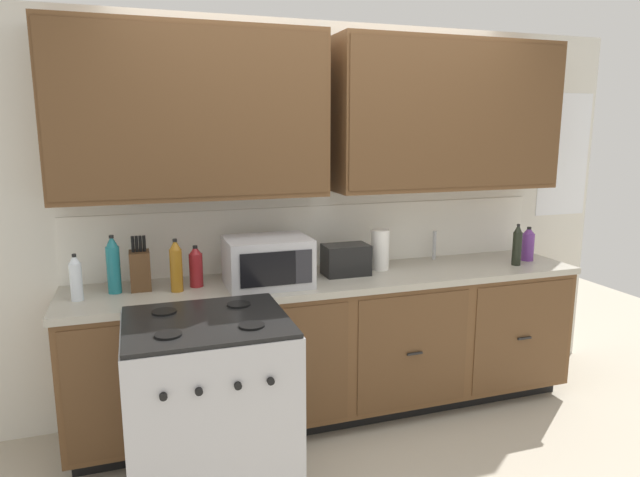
% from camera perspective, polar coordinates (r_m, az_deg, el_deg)
% --- Properties ---
extents(ground_plane, '(8.00, 8.00, 0.00)m').
position_cam_1_polar(ground_plane, '(3.55, 3.26, -19.49)').
color(ground_plane, '#B2A893').
extents(wall_unit, '(4.36, 0.40, 2.46)m').
position_cam_1_polar(wall_unit, '(3.52, 0.58, 8.70)').
color(wall_unit, silver).
rests_on(wall_unit, ground_plane).
extents(counter_run, '(3.19, 0.64, 0.91)m').
position_cam_1_polar(counter_run, '(3.59, 1.59, -10.73)').
color(counter_run, black).
rests_on(counter_run, ground_plane).
extents(stove_range, '(0.76, 0.68, 0.95)m').
position_cam_1_polar(stove_range, '(2.85, -11.14, -17.06)').
color(stove_range, '#B7B7BC').
rests_on(stove_range, ground_plane).
extents(microwave, '(0.48, 0.37, 0.28)m').
position_cam_1_polar(microwave, '(3.24, -5.37, -2.35)').
color(microwave, '#B7B7BC').
rests_on(microwave, counter_run).
extents(toaster, '(0.28, 0.18, 0.19)m').
position_cam_1_polar(toaster, '(3.47, 2.65, -2.16)').
color(toaster, black).
rests_on(toaster, counter_run).
extents(knife_block, '(0.11, 0.14, 0.31)m').
position_cam_1_polar(knife_block, '(3.30, -17.88, -3.03)').
color(knife_block, '#52361E').
rests_on(knife_block, counter_run).
extents(sink_faucet, '(0.02, 0.02, 0.20)m').
position_cam_1_polar(sink_faucet, '(3.95, 11.58, -0.69)').
color(sink_faucet, '#B2B5BA').
rests_on(sink_faucet, counter_run).
extents(paper_towel_roll, '(0.12, 0.12, 0.26)m').
position_cam_1_polar(paper_towel_roll, '(3.61, 6.13, -1.14)').
color(paper_towel_roll, white).
rests_on(paper_towel_roll, counter_run).
extents(bottle_amber, '(0.07, 0.07, 0.30)m').
position_cam_1_polar(bottle_amber, '(3.20, -14.47, -2.72)').
color(bottle_amber, '#9E6619').
rests_on(bottle_amber, counter_run).
extents(bottle_dark, '(0.06, 0.06, 0.28)m').
position_cam_1_polar(bottle_dark, '(3.92, 19.47, -0.65)').
color(bottle_dark, black).
rests_on(bottle_dark, counter_run).
extents(bottle_red, '(0.08, 0.08, 0.24)m').
position_cam_1_polar(bottle_red, '(3.28, -12.54, -2.82)').
color(bottle_red, maroon).
rests_on(bottle_red, counter_run).
extents(bottle_teal, '(0.07, 0.07, 0.33)m').
position_cam_1_polar(bottle_teal, '(3.27, -20.34, -2.55)').
color(bottle_teal, '#1E707A').
rests_on(bottle_teal, counter_run).
extents(bottle_clear, '(0.06, 0.06, 0.25)m').
position_cam_1_polar(bottle_clear, '(3.21, -23.64, -3.69)').
color(bottle_clear, silver).
rests_on(bottle_clear, counter_run).
extents(bottle_violet, '(0.08, 0.08, 0.23)m').
position_cam_1_polar(bottle_violet, '(4.10, 20.46, -0.54)').
color(bottle_violet, '#663384').
rests_on(bottle_violet, counter_run).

